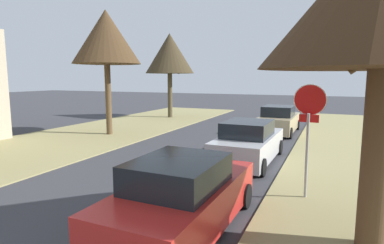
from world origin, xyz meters
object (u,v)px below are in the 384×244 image
object	(u,v)px
parked_sedan_red	(182,197)
parked_sedan_tan	(279,120)
parked_sedan_silver	(249,143)
stop_sign_far	(309,116)
street_tree_left_mid_b	(106,38)
street_tree_left_far	(170,54)

from	to	relation	value
parked_sedan_red	parked_sedan_tan	bearing A→B (deg)	90.20
parked_sedan_red	parked_sedan_silver	size ratio (longest dim) A/B	1.00
parked_sedan_silver	parked_sedan_tan	bearing A→B (deg)	89.68
parked_sedan_red	parked_sedan_silver	xyz separation A→B (m)	(-0.08, 5.96, 0.00)
stop_sign_far	parked_sedan_silver	xyz separation A→B (m)	(-2.28, 3.08, -1.46)
stop_sign_far	street_tree_left_mid_b	distance (m)	12.52
parked_sedan_silver	parked_sedan_tan	world-z (taller)	same
street_tree_left_far	parked_sedan_red	size ratio (longest dim) A/B	1.47
stop_sign_far	parked_sedan_silver	bearing A→B (deg)	126.57
street_tree_left_mid_b	parked_sedan_tan	bearing A→B (deg)	27.63
stop_sign_far	parked_sedan_tan	xyz separation A→B (m)	(-2.24, 10.05, -1.46)
street_tree_left_far	parked_sedan_tan	distance (m)	10.62
stop_sign_far	parked_sedan_silver	world-z (taller)	stop_sign_far
street_tree_left_mid_b	parked_sedan_tan	world-z (taller)	street_tree_left_mid_b
street_tree_left_mid_b	parked_sedan_tan	xyz separation A→B (m)	(8.52, 4.46, -4.57)
street_tree_left_mid_b	parked_sedan_red	bearing A→B (deg)	-44.71
parked_sedan_red	parked_sedan_tan	size ratio (longest dim) A/B	1.00
street_tree_left_far	parked_sedan_red	world-z (taller)	street_tree_left_far
parked_sedan_red	parked_sedan_tan	distance (m)	12.93
parked_sedan_silver	parked_sedan_red	bearing A→B (deg)	-89.20
parked_sedan_tan	parked_sedan_red	bearing A→B (deg)	-89.80
stop_sign_far	parked_sedan_red	bearing A→B (deg)	-127.34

